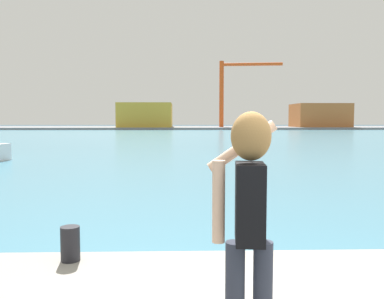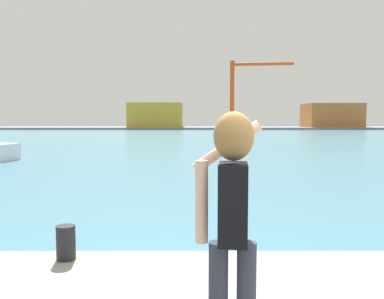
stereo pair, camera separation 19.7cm
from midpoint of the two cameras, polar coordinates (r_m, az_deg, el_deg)
ground_plane at (r=53.15m, az=-0.18°, el=1.87°), size 220.00×220.00×0.00m
harbor_water at (r=55.15m, az=-0.23°, el=1.97°), size 140.00×100.00×0.02m
far_shore_dock at (r=95.12m, az=-0.80°, el=3.06°), size 140.00×20.00×0.47m
person_photographer at (r=2.90m, az=5.95°, el=-8.12°), size 0.53×0.56×1.74m
harbor_bollard at (r=5.20m, az=-17.78°, el=-12.47°), size 0.23×0.23×0.41m
warehouse_left at (r=94.00m, az=-6.54°, el=4.80°), size 11.81×13.41×5.37m
warehouse_right at (r=98.18m, az=17.42°, el=4.59°), size 11.82×9.84×5.29m
port_crane at (r=93.54m, az=5.41°, el=9.00°), size 14.05×2.36×14.91m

